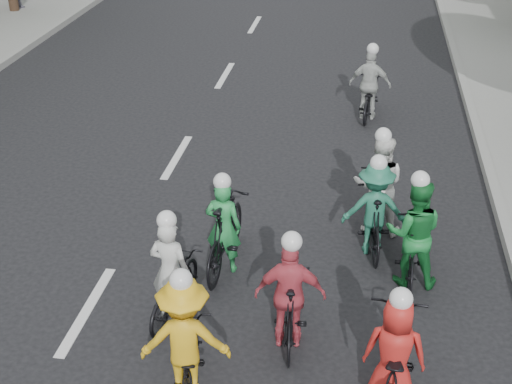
% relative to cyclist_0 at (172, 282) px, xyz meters
% --- Properties ---
extents(ground, '(120.00, 120.00, 0.00)m').
position_rel_cyclist_0_xyz_m(ground, '(-1.22, -0.12, -0.53)').
color(ground, black).
rests_on(ground, ground).
extents(curb_left, '(0.18, 80.00, 0.18)m').
position_rel_cyclist_0_xyz_m(curb_left, '(-7.27, 9.88, -0.44)').
color(curb_left, '#999993').
rests_on(curb_left, ground).
extents(curb_right, '(0.18, 80.00, 0.18)m').
position_rel_cyclist_0_xyz_m(curb_right, '(4.83, 9.88, -0.44)').
color(curb_right, '#999993').
rests_on(curb_right, ground).
extents(cyclist_0, '(0.77, 1.62, 1.67)m').
position_rel_cyclist_0_xyz_m(cyclist_0, '(0.00, 0.00, 0.00)').
color(cyclist_0, black).
rests_on(cyclist_0, ground).
extents(cyclist_1, '(0.82, 1.59, 1.82)m').
position_rel_cyclist_0_xyz_m(cyclist_1, '(3.22, 1.32, 0.15)').
color(cyclist_1, black).
rests_on(cyclist_1, ground).
extents(cyclist_2, '(1.13, 1.58, 1.77)m').
position_rel_cyclist_0_xyz_m(cyclist_2, '(0.54, -1.41, 0.13)').
color(cyclist_2, black).
rests_on(cyclist_2, ground).
extents(cyclist_3, '(0.93, 1.63, 1.69)m').
position_rel_cyclist_0_xyz_m(cyclist_3, '(1.63, -0.30, 0.08)').
color(cyclist_3, black).
rests_on(cyclist_3, ground).
extents(cyclist_4, '(0.83, 1.98, 1.62)m').
position_rel_cyclist_0_xyz_m(cyclist_4, '(2.92, -1.14, 0.04)').
color(cyclist_4, black).
rests_on(cyclist_4, ground).
extents(cyclist_5, '(0.68, 1.94, 1.62)m').
position_rel_cyclist_0_xyz_m(cyclist_5, '(0.47, 1.26, 0.08)').
color(cyclist_5, black).
rests_on(cyclist_5, ground).
extents(cyclist_6, '(0.83, 1.70, 1.84)m').
position_rel_cyclist_0_xyz_m(cyclist_6, '(2.72, 2.69, 0.12)').
color(cyclist_6, black).
rests_on(cyclist_6, ground).
extents(cyclist_7, '(1.04, 1.73, 1.67)m').
position_rel_cyclist_0_xyz_m(cyclist_7, '(2.66, 2.07, 0.11)').
color(cyclist_7, black).
rests_on(cyclist_7, ground).
extents(cyclist_8, '(0.96, 1.66, 1.72)m').
position_rel_cyclist_0_xyz_m(cyclist_8, '(2.51, 7.60, 0.06)').
color(cyclist_8, black).
rests_on(cyclist_8, ground).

